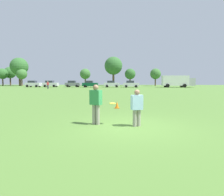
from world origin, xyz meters
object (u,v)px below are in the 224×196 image
(frisbee, at_px, (113,103))
(traffic_cone, at_px, (117,105))
(parked_car_mid_right, at_px, (90,84))
(parked_car_far_right, at_px, (131,84))
(player_defender, at_px, (137,106))
(parked_car_near_right, at_px, (112,84))
(player_thrower, at_px, (96,102))
(parked_car_mid_left, at_px, (50,84))
(bystander_sideline_watcher, at_px, (48,85))
(box_truck, at_px, (177,81))
(parked_car_center, at_px, (73,84))
(parked_car_near_left, at_px, (33,84))

(frisbee, relative_size, traffic_cone, 0.56)
(parked_car_mid_right, relative_size, parked_car_far_right, 1.00)
(player_defender, bearing_deg, parked_car_near_right, 95.10)
(player_thrower, bearing_deg, parked_car_mid_left, 113.84)
(parked_car_near_right, height_order, bystander_sideline_watcher, parked_car_near_right)
(parked_car_mid_left, bearing_deg, parked_car_far_right, -3.86)
(player_defender, distance_m, parked_car_far_right, 43.43)
(traffic_cone, relative_size, box_truck, 0.06)
(parked_car_center, bearing_deg, player_defender, -71.53)
(traffic_cone, distance_m, parked_car_near_right, 39.30)
(parked_car_far_right, bearing_deg, parked_car_near_right, 171.51)
(frisbee, xyz_separation_m, parked_car_mid_left, (-20.46, 44.69, 0.01))
(parked_car_mid_left, relative_size, parked_car_center, 1.00)
(player_thrower, distance_m, player_defender, 1.74)
(bystander_sideline_watcher, bearing_deg, parked_car_mid_left, 108.84)
(traffic_cone, height_order, bystander_sideline_watcher, bystander_sideline_watcher)
(frisbee, relative_size, parked_car_far_right, 0.06)
(parked_car_center, xyz_separation_m, parked_car_mid_right, (5.31, -1.81, 0.00))
(parked_car_center, relative_size, parked_car_near_right, 1.00)
(player_thrower, relative_size, parked_car_far_right, 0.40)
(parked_car_near_right, bearing_deg, traffic_cone, -85.70)
(parked_car_near_left, height_order, parked_car_center, same)
(traffic_cone, xyz_separation_m, parked_car_near_right, (-2.95, 39.18, 0.69))
(player_defender, distance_m, bystander_sideline_watcher, 38.68)
(parked_car_mid_left, bearing_deg, player_thrower, -66.16)
(player_thrower, height_order, parked_car_near_right, parked_car_near_right)
(parked_car_far_right, xyz_separation_m, box_truck, (12.58, 1.35, 0.83))
(player_defender, height_order, parked_car_mid_left, parked_car_mid_left)
(parked_car_near_left, xyz_separation_m, parked_car_far_right, (27.50, -0.97, 0.00))
(parked_car_near_right, bearing_deg, parked_car_near_left, 179.50)
(player_thrower, height_order, parked_car_mid_left, parked_car_mid_left)
(parked_car_near_left, xyz_separation_m, box_truck, (40.07, 0.38, 0.83))
(bystander_sideline_watcher, bearing_deg, box_truck, 18.25)
(player_defender, relative_size, parked_car_near_right, 0.36)
(player_defender, xyz_separation_m, box_truck, (13.82, 44.76, 0.91))
(frisbee, distance_m, parked_car_center, 47.27)
(parked_car_center, xyz_separation_m, bystander_sideline_watcher, (-2.70, -11.04, 0.03))
(player_defender, bearing_deg, box_truck, 72.85)
(frisbee, distance_m, bystander_sideline_watcher, 38.00)
(parked_car_center, bearing_deg, parked_car_far_right, -6.78)
(traffic_cone, bearing_deg, parked_car_near_right, 94.30)
(parked_car_center, xyz_separation_m, parked_car_far_right, (16.39, -1.95, 0.00))
(parked_car_center, relative_size, parked_car_mid_right, 1.00)
(parked_car_far_right, height_order, box_truck, box_truck)
(player_thrower, distance_m, frisbee, 0.71)
(parked_car_near_right, xyz_separation_m, bystander_sideline_watcher, (-13.90, -9.86, 0.03))
(frisbee, distance_m, parked_car_near_right, 44.03)
(parked_car_center, height_order, parked_car_far_right, same)
(traffic_cone, height_order, parked_car_far_right, parked_car_far_right)
(parked_car_mid_left, relative_size, parked_car_near_right, 1.00)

